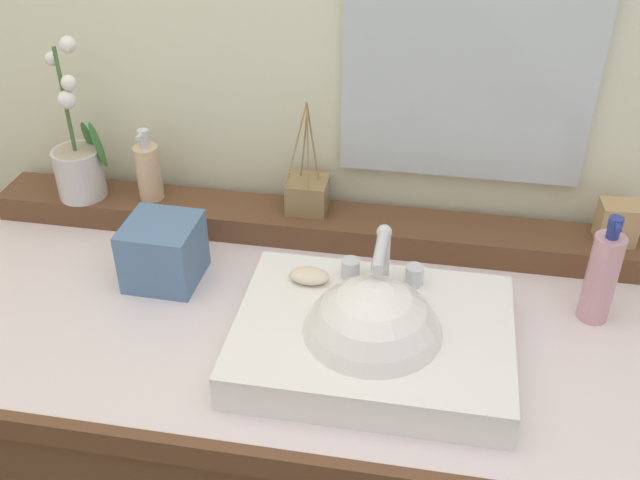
# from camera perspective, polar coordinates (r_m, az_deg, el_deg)

# --- Properties ---
(vanity_cabinet) EXTENTS (1.41, 0.65, 0.83)m
(vanity_cabinet) POSITION_cam_1_polar(r_m,az_deg,el_deg) (1.61, -2.23, -16.91)
(vanity_cabinet) COLOR brown
(vanity_cabinet) RESTS_ON ground
(back_ledge) EXTENTS (1.33, 0.12, 0.05)m
(back_ledge) POSITION_cam_1_polar(r_m,az_deg,el_deg) (1.50, -0.61, 1.23)
(back_ledge) COLOR brown
(back_ledge) RESTS_ON vanity_cabinet
(sink_basin) EXTENTS (0.45, 0.34, 0.27)m
(sink_basin) POSITION_cam_1_polar(r_m,az_deg,el_deg) (1.21, 4.05, -7.93)
(sink_basin) COLOR white
(sink_basin) RESTS_ON vanity_cabinet
(soap_bar) EXTENTS (0.07, 0.04, 0.02)m
(soap_bar) POSITION_cam_1_polar(r_m,az_deg,el_deg) (1.27, -0.82, -2.78)
(soap_bar) COLOR beige
(soap_bar) RESTS_ON sink_basin
(potted_plant) EXTENTS (0.11, 0.10, 0.34)m
(potted_plant) POSITION_cam_1_polar(r_m,az_deg,el_deg) (1.59, -18.17, 5.83)
(potted_plant) COLOR silver
(potted_plant) RESTS_ON back_ledge
(soap_dispenser) EXTENTS (0.05, 0.05, 0.15)m
(soap_dispenser) POSITION_cam_1_polar(r_m,az_deg,el_deg) (1.55, -13.12, 5.25)
(soap_dispenser) COLOR #D9B78E
(soap_dispenser) RESTS_ON back_ledge
(reed_diffuser) EXTENTS (0.08, 0.09, 0.23)m
(reed_diffuser) POSITION_cam_1_polar(r_m,az_deg,el_deg) (1.49, -0.95, 3.63)
(reed_diffuser) COLOR olive
(reed_diffuser) RESTS_ON back_ledge
(trinket_box) EXTENTS (0.07, 0.06, 0.08)m
(trinket_box) POSITION_cam_1_polar(r_m,az_deg,el_deg) (1.49, 21.99, 1.25)
(trinket_box) COLOR tan
(trinket_box) RESTS_ON back_ledge
(lotion_bottle) EXTENTS (0.05, 0.06, 0.21)m
(lotion_bottle) POSITION_cam_1_polar(r_m,az_deg,el_deg) (1.34, 20.93, -2.63)
(lotion_bottle) COLOR #CD96A1
(lotion_bottle) RESTS_ON vanity_cabinet
(tissue_box) EXTENTS (0.13, 0.13, 0.12)m
(tissue_box) POSITION_cam_1_polar(r_m,az_deg,el_deg) (1.39, -12.01, -0.87)
(tissue_box) COLOR #51739C
(tissue_box) RESTS_ON vanity_cabinet
(mirror) EXTENTS (0.46, 0.02, 0.51)m
(mirror) POSITION_cam_1_polar(r_m,az_deg,el_deg) (1.38, 11.59, 14.34)
(mirror) COLOR silver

